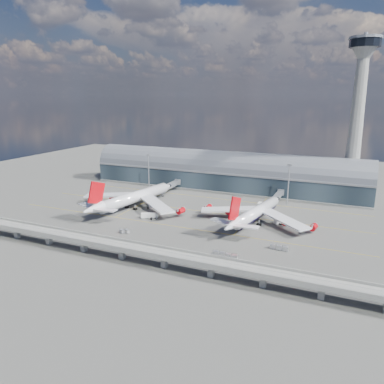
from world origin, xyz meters
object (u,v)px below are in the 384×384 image
at_px(service_truck_1, 154,216).
at_px(control_tower, 357,120).
at_px(floodlight_mast_right, 288,183).
at_px(service_truck_4, 260,205).
at_px(floodlight_mast_left, 149,171).
at_px(airliner_left, 132,198).
at_px(service_truck_5, 152,203).
at_px(airliner_right, 255,213).
at_px(service_truck_0, 152,206).
at_px(cargo_train_2, 225,255).
at_px(cargo_train_0, 125,231).
at_px(service_truck_2, 149,215).
at_px(cargo_train_1, 279,248).
at_px(service_truck_3, 279,221).

bearing_deg(service_truck_1, control_tower, -51.57).
relative_size(floodlight_mast_right, service_truck_4, 5.17).
xyz_separation_m(floodlight_mast_left, airliner_left, (15.17, -46.30, -7.04)).
bearing_deg(service_truck_5, floodlight_mast_left, 63.22).
distance_m(floodlight_mast_left, service_truck_1, 68.93).
distance_m(airliner_right, service_truck_0, 65.23).
height_order(floodlight_mast_left, service_truck_4, floodlight_mast_left).
xyz_separation_m(control_tower, cargo_train_2, (-45.58, -119.50, -50.63)).
distance_m(floodlight_mast_left, cargo_train_0, 91.35).
bearing_deg(control_tower, airliner_left, -148.20).
xyz_separation_m(airliner_left, service_truck_2, (18.28, -12.62, -5.01)).
distance_m(control_tower, airliner_left, 148.01).
height_order(airliner_right, service_truck_1, airliner_right).
bearing_deg(cargo_train_0, airliner_left, 47.69).
bearing_deg(cargo_train_0, service_truck_1, 16.86).
height_order(service_truck_1, cargo_train_2, service_truck_1).
height_order(airliner_right, cargo_train_2, airliner_right).
relative_size(cargo_train_0, cargo_train_2, 0.47).
height_order(service_truck_0, cargo_train_1, service_truck_0).
bearing_deg(service_truck_5, service_truck_3, -61.29).
bearing_deg(floodlight_mast_left, cargo_train_0, -67.94).
height_order(service_truck_2, cargo_train_1, service_truck_2).
bearing_deg(service_truck_1, airliner_left, 59.16).
distance_m(service_truck_0, service_truck_2, 19.87).
xyz_separation_m(service_truck_1, cargo_train_1, (73.06, -16.70, -0.36)).
height_order(airliner_right, cargo_train_1, airliner_right).
height_order(floodlight_mast_right, service_truck_4, floodlight_mast_right).
bearing_deg(service_truck_3, cargo_train_2, -71.64).
xyz_separation_m(floodlight_mast_left, service_truck_4, (85.47, -12.90, -12.19)).
bearing_deg(cargo_train_2, airliner_right, -5.04).
relative_size(control_tower, service_truck_0, 15.01).
height_order(service_truck_1, cargo_train_0, service_truck_1).
height_order(control_tower, cargo_train_1, control_tower).
bearing_deg(service_truck_2, cargo_train_1, -130.02).
xyz_separation_m(service_truck_5, cargo_train_0, (11.62, -48.23, -0.39)).
bearing_deg(cargo_train_0, service_truck_4, -14.89).
xyz_separation_m(service_truck_0, service_truck_2, (8.25, -18.07, 0.19)).
distance_m(cargo_train_0, cargo_train_2, 55.98).
relative_size(floodlight_mast_left, service_truck_0, 3.74).
relative_size(control_tower, service_truck_4, 20.72).
height_order(control_tower, service_truck_5, control_tower).
bearing_deg(service_truck_4, control_tower, 38.57).
distance_m(floodlight_mast_right, airliner_right, 45.00).
distance_m(airliner_left, cargo_train_2, 87.11).
xyz_separation_m(service_truck_2, service_truck_5, (-11.10, 23.30, -0.27)).
relative_size(floodlight_mast_right, service_truck_1, 5.42).
bearing_deg(floodlight_mast_right, airliner_left, -151.37).
bearing_deg(service_truck_3, service_truck_4, 154.72).
distance_m(service_truck_0, service_truck_3, 77.01).
height_order(service_truck_4, cargo_train_2, service_truck_4).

